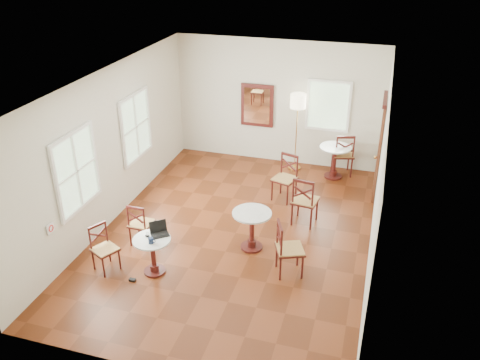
% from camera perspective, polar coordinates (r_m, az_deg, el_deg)
% --- Properties ---
extents(ground, '(7.00, 7.00, 0.00)m').
position_cam_1_polar(ground, '(9.67, -0.51, -6.06)').
color(ground, '#5E2710').
rests_on(ground, ground).
extents(room_shell, '(5.02, 7.02, 3.01)m').
position_cam_1_polar(room_shell, '(9.03, -0.42, 5.00)').
color(room_shell, beige).
rests_on(room_shell, ground).
extents(cafe_table_near, '(0.64, 0.64, 0.67)m').
position_cam_1_polar(cafe_table_near, '(8.56, -9.92, -8.07)').
color(cafe_table_near, '#431410').
rests_on(cafe_table_near, ground).
extents(cafe_table_mid, '(0.71, 0.71, 0.75)m').
position_cam_1_polar(cafe_table_mid, '(9.01, 1.36, -5.30)').
color(cafe_table_mid, '#431410').
rests_on(cafe_table_mid, ground).
extents(cafe_table_back, '(0.73, 0.73, 0.77)m').
position_cam_1_polar(cafe_table_back, '(11.75, 10.74, 2.44)').
color(cafe_table_back, '#431410').
rests_on(cafe_table_back, ground).
extents(chair_near_a, '(0.40, 0.40, 0.86)m').
position_cam_1_polar(chair_near_a, '(9.33, -11.27, -4.91)').
color(chair_near_a, '#431410').
rests_on(chair_near_a, ground).
extents(chair_near_b, '(0.52, 0.52, 0.84)m').
position_cam_1_polar(chair_near_b, '(8.82, -15.25, -7.54)').
color(chair_near_b, '#431410').
rests_on(chair_near_b, ground).
extents(chair_mid_a, '(0.54, 0.54, 1.03)m').
position_cam_1_polar(chair_mid_a, '(9.79, 7.41, -2.35)').
color(chair_mid_a, '#431410').
rests_on(chair_mid_a, ground).
extents(chair_mid_b, '(0.59, 0.59, 0.98)m').
position_cam_1_polar(chair_mid_b, '(8.42, 5.54, -7.82)').
color(chair_mid_b, '#431410').
rests_on(chair_mid_b, ground).
extents(chair_back_a, '(0.59, 0.59, 1.04)m').
position_cam_1_polar(chair_back_a, '(11.90, 11.66, 2.89)').
color(chair_back_a, '#431410').
rests_on(chair_back_a, ground).
extents(chair_back_b, '(0.58, 0.58, 1.00)m').
position_cam_1_polar(chair_back_b, '(10.64, 5.18, 0.23)').
color(chair_back_b, '#431410').
rests_on(chair_back_b, ground).
extents(floor_lamp, '(0.36, 0.36, 1.87)m').
position_cam_1_polar(floor_lamp, '(11.65, 6.62, 8.36)').
color(floor_lamp, '#BF8C3F').
rests_on(floor_lamp, ground).
extents(laptop, '(0.38, 0.37, 0.21)m').
position_cam_1_polar(laptop, '(8.51, -9.22, -5.76)').
color(laptop, black).
rests_on(laptop, cafe_table_near).
extents(mouse, '(0.09, 0.07, 0.03)m').
position_cam_1_polar(mouse, '(8.48, -10.55, -6.27)').
color(mouse, black).
rests_on(mouse, cafe_table_near).
extents(navy_mug, '(0.13, 0.08, 0.10)m').
position_cam_1_polar(navy_mug, '(8.29, -10.12, -6.82)').
color(navy_mug, '#0F1933').
rests_on(navy_mug, cafe_table_near).
extents(water_glass, '(0.06, 0.06, 0.10)m').
position_cam_1_polar(water_glass, '(8.44, -10.47, -6.18)').
color(water_glass, white).
rests_on(water_glass, cafe_table_near).
extents(power_adapter, '(0.11, 0.06, 0.04)m').
position_cam_1_polar(power_adapter, '(8.66, -12.19, -11.09)').
color(power_adapter, black).
rests_on(power_adapter, ground).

